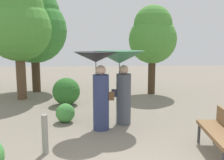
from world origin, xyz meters
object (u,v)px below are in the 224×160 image
(tree_near_left, at_px, (34,25))
(tree_near_right, at_px, (153,35))
(person_right, at_px, (121,68))
(tree_mid_left, at_px, (18,23))
(person_left, at_px, (98,77))
(park_bench, at_px, (224,131))
(path_marker_post, at_px, (45,134))

(tree_near_left, distance_m, tree_near_right, 5.16)
(tree_near_right, bearing_deg, person_right, -113.56)
(tree_near_left, height_order, tree_mid_left, tree_near_left)
(tree_mid_left, bearing_deg, person_left, -50.45)
(tree_near_left, bearing_deg, park_bench, -52.56)
(person_right, xyz_separation_m, park_bench, (1.79, -2.06, -1.00))
(person_right, height_order, tree_mid_left, tree_mid_left)
(park_bench, xyz_separation_m, tree_mid_left, (-5.36, 5.27, 2.43))
(person_right, xyz_separation_m, tree_near_left, (-3.37, 4.67, 1.45))
(person_left, relative_size, park_bench, 1.27)
(person_right, bearing_deg, park_bench, -132.16)
(tree_near_left, height_order, tree_near_right, tree_near_left)
(tree_near_right, relative_size, tree_mid_left, 0.85)
(park_bench, bearing_deg, tree_mid_left, -128.04)
(park_bench, distance_m, path_marker_post, 3.46)
(person_right, distance_m, tree_near_right, 4.42)
(tree_near_left, xyz_separation_m, path_marker_post, (1.72, -6.40, -2.56))
(tree_mid_left, xyz_separation_m, path_marker_post, (1.92, -4.93, -2.54))
(park_bench, bearing_deg, person_left, -118.40)
(person_right, height_order, park_bench, person_right)
(tree_near_left, relative_size, path_marker_post, 5.79)
(person_left, bearing_deg, tree_near_right, -21.06)
(person_left, distance_m, tree_mid_left, 4.94)
(person_right, xyz_separation_m, path_marker_post, (-1.65, -1.73, -1.11))
(park_bench, relative_size, tree_mid_left, 0.35)
(person_right, bearing_deg, path_marker_post, 143.22)
(park_bench, distance_m, tree_near_left, 8.83)
(park_bench, distance_m, tree_mid_left, 7.90)
(person_right, height_order, tree_near_left, tree_near_left)
(person_left, distance_m, person_right, 0.74)
(tree_near_right, bearing_deg, person_left, -118.00)
(person_left, xyz_separation_m, person_right, (0.59, 0.41, 0.16))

